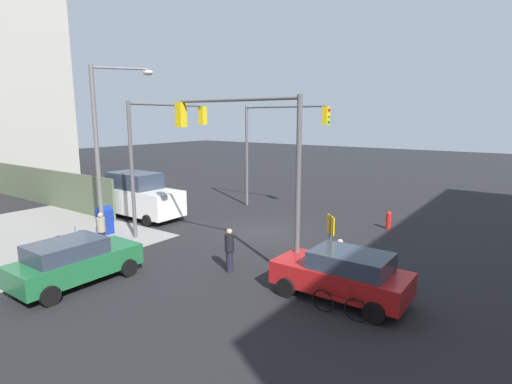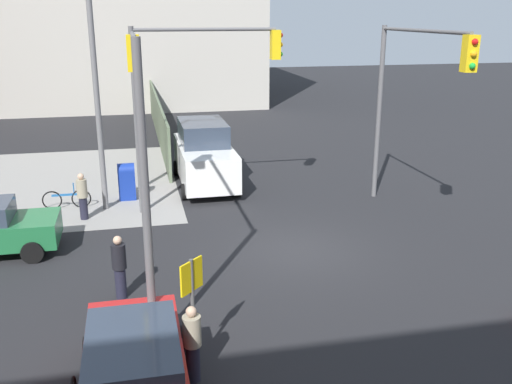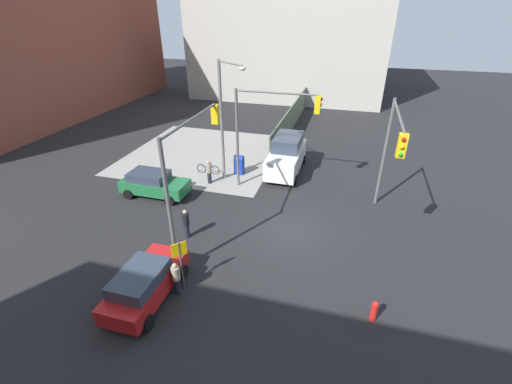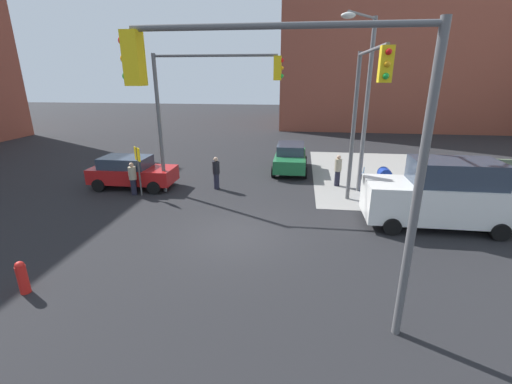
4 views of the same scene
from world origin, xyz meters
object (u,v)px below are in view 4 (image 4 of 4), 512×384
Objects in this scene: traffic_signal_se_corner at (303,124)px; hatchback_green at (290,157)px; fire_hydrant at (22,277)px; bicycle_at_crosswalk at (135,175)px; traffic_signal_nw_corner at (205,96)px; sedan_red at (132,172)px; traffic_signal_ne_corner at (364,102)px; pedestrian_waiting at (133,178)px; van_white_delivery at (442,195)px; pedestrian_walking_north at (216,173)px; mailbox_blue at (384,182)px; bicycle_leaning_on_fence at (362,177)px; pedestrian_crossing at (338,170)px; street_lamp_corner at (364,95)px.

hatchback_green is (-0.58, 13.75, -3.81)m from traffic_signal_se_corner.
bicycle_at_crosswalk reaches higher than fire_hydrant.
sedan_red is at bearing 174.45° from traffic_signal_nw_corner.
traffic_signal_ne_corner is at bearing 35.16° from fire_hydrant.
pedestrian_waiting reaches higher than fire_hydrant.
pedestrian_waiting is at bearing 172.76° from traffic_signal_ne_corner.
van_white_delivery is 10.17m from pedestrian_walking_north.
traffic_signal_nw_corner and traffic_signal_ne_corner have the same top height.
pedestrian_walking_north reaches higher than hatchback_green.
mailbox_blue is 8.20m from pedestrian_walking_north.
hatchback_green reaches higher than mailbox_blue.
mailbox_blue is 2.32m from bicycle_leaning_on_fence.
bicycle_at_crosswalk is (-13.00, 1.00, -0.42)m from mailbox_blue.
mailbox_blue is 13.05m from bicycle_at_crosswalk.
traffic_signal_se_corner is 1.52× the size of hatchback_green.
sedan_red reaches higher than bicycle_at_crosswalk.
traffic_signal_nw_corner is 5.69m from sedan_red.
mailbox_blue is at bearing 20.00° from pedestrian_waiting.
van_white_delivery is at bearing -161.72° from pedestrian_walking_north.
fire_hydrant is 9.87m from pedestrian_walking_north.
traffic_signal_ne_corner reaches higher than sedan_red.
traffic_signal_nw_corner is at bearing -7.21° from pedestrian_crossing.
fire_hydrant is 0.22× the size of hatchback_green.
traffic_signal_ne_corner is 5.50m from pedestrian_crossing.
traffic_signal_se_corner is at bearing -87.57° from hatchback_green.
mailbox_blue is at bearing -74.72° from bicycle_leaning_on_fence.
mailbox_blue is 6.24m from hatchback_green.
pedestrian_walking_north reaches higher than mailbox_blue.
pedestrian_waiting is 0.92× the size of bicycle_at_crosswalk.
traffic_signal_nw_corner is 4.55× the size of mailbox_blue.
hatchback_green is (3.85, 4.75, -3.81)m from traffic_signal_nw_corner.
pedestrian_walking_north reaches higher than sedan_red.
pedestrian_waiting is (-10.79, -1.70, -3.87)m from street_lamp_corner.
van_white_delivery is (13.99, -3.11, 0.44)m from sedan_red.
traffic_signal_se_corner is 12.92m from bicycle_leaning_on_fence.
mailbox_blue is 1.52× the size of fire_hydrant.
traffic_signal_nw_corner and traffic_signal_se_corner have the same top height.
street_lamp_corner reaches higher than pedestrian_walking_north.
traffic_signal_nw_corner is 1.00× the size of traffic_signal_ne_corner.
traffic_signal_se_corner is 8.93m from van_white_delivery.
traffic_signal_se_corner reaches higher than hatchback_green.
pedestrian_waiting is 0.92× the size of bicycle_leaning_on_fence.
bicycle_leaning_on_fence is (11.40, 3.40, -0.49)m from pedestrian_waiting.
hatchback_green is 4.49m from bicycle_leaning_on_fence.
sedan_red is at bearing -179.58° from mailbox_blue.
pedestrian_walking_north is (-6.50, 2.71, -3.75)m from traffic_signal_ne_corner.
pedestrian_waiting is (-8.02, 8.30, -3.83)m from traffic_signal_se_corner.
bicycle_leaning_on_fence is (1.40, 0.70, -0.52)m from pedestrian_crossing.
pedestrian_crossing is 1.04× the size of pedestrian_waiting.
mailbox_blue is 0.82× the size of bicycle_leaning_on_fence.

